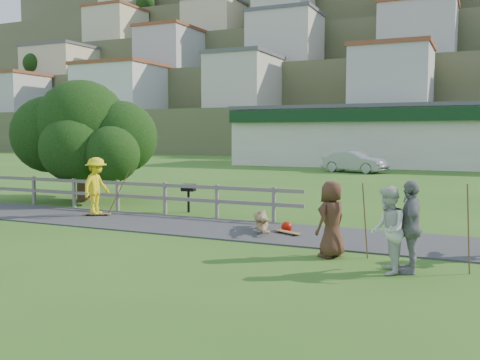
{
  "coord_description": "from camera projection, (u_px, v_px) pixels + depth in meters",
  "views": [
    {
      "loc": [
        7.86,
        -12.29,
        2.78
      ],
      "look_at": [
        1.42,
        2.0,
        1.4
      ],
      "focal_mm": 40.0,
      "sensor_mm": 36.0,
      "label": 1
    }
  ],
  "objects": [
    {
      "name": "pole_rider",
      "position": [
        119.0,
        188.0,
        17.88
      ],
      "size": [
        0.03,
        0.03,
        1.87
      ],
      "primitive_type": "cylinder",
      "color": "brown",
      "rests_on": "ground"
    },
    {
      "name": "car_silver",
      "position": [
        354.0,
        162.0,
        37.98
      ],
      "size": [
        4.88,
        2.89,
        1.52
      ],
      "primitive_type": "imported",
      "rotation": [
        0.0,
        0.0,
        1.27
      ],
      "color": "#96979D",
      "rests_on": "ground"
    },
    {
      "name": "longboard_rider",
      "position": [
        97.0,
        215.0,
        17.84
      ],
      "size": [
        0.91,
        0.56,
        0.1
      ],
      "primitive_type": null,
      "rotation": [
        0.0,
        0.0,
        0.41
      ],
      "color": "brown",
      "rests_on": "ground"
    },
    {
      "name": "hillside",
      "position": [
        436.0,
        69.0,
        96.28
      ],
      "size": [
        220.0,
        67.0,
        47.5
      ],
      "color": "#535B35",
      "rests_on": "ground"
    },
    {
      "name": "bbq",
      "position": [
        189.0,
        198.0,
        18.79
      ],
      "size": [
        0.52,
        0.43,
        1.0
      ],
      "primitive_type": null,
      "rotation": [
        0.0,
        0.0,
        0.2
      ],
      "color": "black",
      "rests_on": "ground"
    },
    {
      "name": "path",
      "position": [
        190.0,
        226.0,
        15.98
      ],
      "size": [
        34.0,
        3.0,
        0.04
      ],
      "primitive_type": "cube",
      "color": "#333335",
      "rests_on": "ground"
    },
    {
      "name": "pole_spec_left",
      "position": [
        365.0,
        221.0,
        11.86
      ],
      "size": [
        0.03,
        0.03,
        1.68
      ],
      "primitive_type": "cylinder",
      "color": "brown",
      "rests_on": "ground"
    },
    {
      "name": "spectator_a",
      "position": [
        388.0,
        230.0,
        10.54
      ],
      "size": [
        0.83,
        0.97,
        1.74
      ],
      "primitive_type": "imported",
      "rotation": [
        0.0,
        0.0,
        4.93
      ],
      "color": "silver",
      "rests_on": "ground"
    },
    {
      "name": "helmet",
      "position": [
        287.0,
        227.0,
        15.04
      ],
      "size": [
        0.31,
        0.31,
        0.31
      ],
      "primitive_type": "sphere",
      "color": "#A71204",
      "rests_on": "ground"
    },
    {
      "name": "ground",
      "position": [
        163.0,
        235.0,
        14.62
      ],
      "size": [
        260.0,
        260.0,
        0.0
      ],
      "primitive_type": "plane",
      "color": "#2C5C1A",
      "rests_on": "ground"
    },
    {
      "name": "longboard_fallen",
      "position": [
        288.0,
        234.0,
        14.56
      ],
      "size": [
        0.83,
        0.54,
        0.09
      ],
      "primitive_type": null,
      "rotation": [
        0.0,
        0.0,
        -0.44
      ],
      "color": "brown",
      "rests_on": "ground"
    },
    {
      "name": "skater_fallen",
      "position": [
        262.0,
        221.0,
        14.95
      ],
      "size": [
        1.82,
        1.19,
        0.66
      ],
      "primitive_type": "imported",
      "rotation": [
        0.0,
        0.0,
        0.46
      ],
      "color": "tan",
      "rests_on": "ground"
    },
    {
      "name": "spectator_b",
      "position": [
        410.0,
        227.0,
        10.59
      ],
      "size": [
        0.63,
        1.15,
        1.86
      ],
      "primitive_type": "imported",
      "rotation": [
        0.0,
        0.0,
        4.88
      ],
      "color": "gray",
      "rests_on": "ground"
    },
    {
      "name": "spectator_c",
      "position": [
        331.0,
        219.0,
        11.94
      ],
      "size": [
        0.82,
        0.98,
        1.72
      ],
      "primitive_type": "imported",
      "rotation": [
        0.0,
        0.0,
        4.33
      ],
      "color": "#4E2D1F",
      "rests_on": "ground"
    },
    {
      "name": "fence",
      "position": [
        104.0,
        190.0,
        19.44
      ],
      "size": [
        15.05,
        0.1,
        1.1
      ],
      "color": "#5E5A53",
      "rests_on": "ground"
    },
    {
      "name": "tree",
      "position": [
        83.0,
        150.0,
        22.03
      ],
      "size": [
        6.08,
        6.08,
        4.15
      ],
      "primitive_type": null,
      "color": "black",
      "rests_on": "ground"
    },
    {
      "name": "skater_rider",
      "position": [
        96.0,
        189.0,
        17.76
      ],
      "size": [
        0.76,
        1.25,
        1.88
      ],
      "primitive_type": "imported",
      "rotation": [
        0.0,
        0.0,
        1.62
      ],
      "color": "yellow",
      "rests_on": "ground"
    },
    {
      "name": "strip_mall",
      "position": [
        431.0,
        136.0,
        44.49
      ],
      "size": [
        32.5,
        10.75,
        5.1
      ],
      "color": "beige",
      "rests_on": "ground"
    },
    {
      "name": "pole_spec_right",
      "position": [
        468.0,
        229.0,
        10.5
      ],
      "size": [
        0.03,
        0.03,
        1.79
      ],
      "primitive_type": "cylinder",
      "color": "brown",
      "rests_on": "ground"
    }
  ]
}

